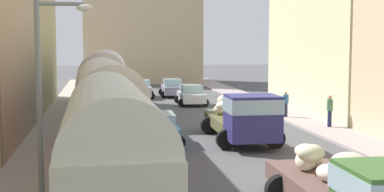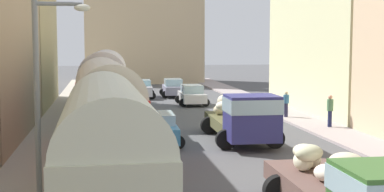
# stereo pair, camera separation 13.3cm
# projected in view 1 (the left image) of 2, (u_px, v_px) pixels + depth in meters

# --- Properties ---
(ground_plane) EXTENTS (154.00, 154.00, 0.00)m
(ground_plane) POSITION_uv_depth(u_px,v_px,m) (179.00, 118.00, 34.92)
(ground_plane) COLOR #4C4C4E
(sidewalk_left) EXTENTS (2.50, 70.00, 0.14)m
(sidewalk_left) POSITION_uv_depth(u_px,v_px,m) (61.00, 120.00, 33.75)
(sidewalk_left) COLOR #A59C8E
(sidewalk_left) RESTS_ON ground
(sidewalk_right) EXTENTS (2.50, 70.00, 0.14)m
(sidewalk_right) POSITION_uv_depth(u_px,v_px,m) (290.00, 115.00, 36.09)
(sidewalk_right) COLOR #9F9190
(sidewalk_right) RESTS_ON ground
(building_left_3) EXTENTS (6.10, 12.81, 13.16)m
(building_left_3) POSITION_uv_depth(u_px,v_px,m) (9.00, 16.00, 40.00)
(building_left_3) COLOR tan
(building_left_3) RESTS_ON ground
(building_right_2) EXTENTS (4.40, 14.70, 11.26)m
(building_right_2) POSITION_uv_depth(u_px,v_px,m) (330.00, 29.00, 37.51)
(building_right_2) COLOR beige
(building_right_2) RESTS_ON ground
(distant_church) EXTENTS (13.37, 6.57, 21.16)m
(distant_church) POSITION_uv_depth(u_px,v_px,m) (142.00, 20.00, 64.36)
(distant_church) COLOR tan
(distant_church) RESTS_ON ground
(parked_bus_0) EXTENTS (3.35, 8.80, 3.88)m
(parked_bus_0) POSITION_uv_depth(u_px,v_px,m) (111.00, 150.00, 13.84)
(parked_bus_0) COLOR beige
(parked_bus_0) RESTS_ON ground
(parked_bus_1) EXTENTS (3.62, 9.18, 4.07)m
(parked_bus_1) POSITION_uv_depth(u_px,v_px,m) (107.00, 105.00, 22.67)
(parked_bus_1) COLOR red
(parked_bus_1) RESTS_ON ground
(parked_bus_2) EXTENTS (3.55, 8.77, 4.31)m
(parked_bus_2) POSITION_uv_depth(u_px,v_px,m) (105.00, 84.00, 31.49)
(parked_bus_2) COLOR teal
(parked_bus_2) RESTS_ON ground
(parked_bus_3) EXTENTS (3.46, 9.69, 4.09)m
(parked_bus_3) POSITION_uv_depth(u_px,v_px,m) (104.00, 77.00, 40.34)
(parked_bus_3) COLOR teal
(parked_bus_3) RESTS_ON ground
(cargo_truck_0) EXTENTS (3.05, 7.36, 2.17)m
(cargo_truck_0) POSITION_uv_depth(u_px,v_px,m) (358.00, 192.00, 13.58)
(cargo_truck_0) COLOR #335E28
(cargo_truck_0) RESTS_ON ground
(cargo_truck_1) EXTENTS (3.23, 7.19, 2.45)m
(cargo_truck_1) POSITION_uv_depth(u_px,v_px,m) (244.00, 117.00, 26.09)
(cargo_truck_1) COLOR navy
(cargo_truck_1) RESTS_ON ground
(car_0) EXTENTS (2.34, 4.07, 1.53)m
(car_0) POSITION_uv_depth(u_px,v_px,m) (191.00, 95.00, 42.25)
(car_0) COLOR silver
(car_0) RESTS_ON ground
(car_1) EXTENTS (2.31, 4.15, 1.56)m
(car_1) POSITION_uv_depth(u_px,v_px,m) (172.00, 88.00, 48.53)
(car_1) COLOR gray
(car_1) RESTS_ON ground
(car_2) EXTENTS (2.30, 4.29, 1.47)m
(car_2) POSITION_uv_depth(u_px,v_px,m) (158.00, 128.00, 26.13)
(car_2) COLOR #3C8BC0
(car_2) RESTS_ON ground
(car_3) EXTENTS (2.30, 4.21, 1.54)m
(car_3) POSITION_uv_depth(u_px,v_px,m) (141.00, 89.00, 47.38)
(car_3) COLOR silver
(car_3) RESTS_ON ground
(pedestrian_2) EXTENTS (0.42, 0.42, 1.73)m
(pedestrian_2) POSITION_uv_depth(u_px,v_px,m) (286.00, 103.00, 34.52)
(pedestrian_2) COLOR #24223C
(pedestrian_2) RESTS_ON ground
(pedestrian_3) EXTENTS (0.45, 0.45, 1.90)m
(pedestrian_3) POSITION_uv_depth(u_px,v_px,m) (330.00, 110.00, 30.49)
(pedestrian_3) COLOR #1C2044
(pedestrian_3) RESTS_ON ground
(streetlamp_near) EXTENTS (1.57, 0.28, 5.94)m
(streetlamp_near) POSITION_uv_depth(u_px,v_px,m) (47.00, 87.00, 15.26)
(streetlamp_near) COLOR gray
(streetlamp_near) RESTS_ON ground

